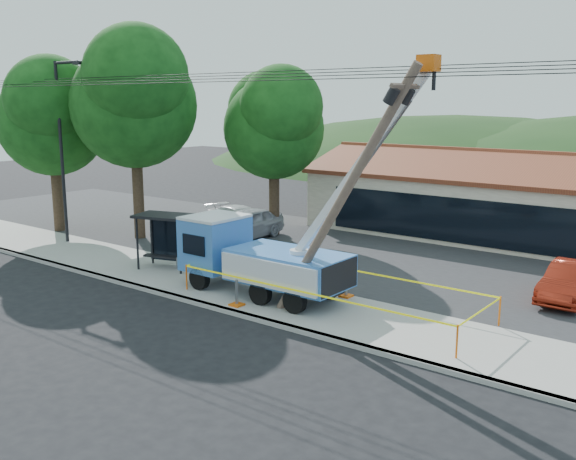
# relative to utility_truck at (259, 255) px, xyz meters

# --- Properties ---
(ground) EXTENTS (120.00, 120.00, 0.00)m
(ground) POSITION_rel_utility_truck_xyz_m (0.56, -4.15, -1.60)
(ground) COLOR black
(ground) RESTS_ON ground
(curb) EXTENTS (60.00, 0.25, 0.15)m
(curb) POSITION_rel_utility_truck_xyz_m (0.56, -2.05, -1.52)
(curb) COLOR #A29E97
(curb) RESTS_ON ground
(sidewalk) EXTENTS (60.00, 4.00, 0.15)m
(sidewalk) POSITION_rel_utility_truck_xyz_m (0.56, -0.15, -1.52)
(sidewalk) COLOR #A29E97
(sidewalk) RESTS_ON ground
(parking_lot) EXTENTS (60.00, 12.00, 0.10)m
(parking_lot) POSITION_rel_utility_truck_xyz_m (0.56, 7.85, -1.55)
(parking_lot) COLOR #28282B
(parking_lot) RESTS_ON ground
(strip_mall) EXTENTS (22.50, 8.53, 4.67)m
(strip_mall) POSITION_rel_utility_truck_xyz_m (4.56, 15.83, 0.29)
(strip_mall) COLOR #BAAA94
(strip_mall) RESTS_ON ground
(streetlight) EXTENTS (2.13, 0.22, 9.00)m
(streetlight) POSITION_rel_utility_truck_xyz_m (-13.22, 0.85, 3.71)
(streetlight) COLOR black
(streetlight) RESTS_ON ground
(tree_west_near) EXTENTS (7.56, 6.72, 10.80)m
(tree_west_near) POSITION_rel_utility_truck_xyz_m (-11.44, 3.85, 5.93)
(tree_west_near) COLOR #332316
(tree_west_near) RESTS_ON ground
(tree_west_far) EXTENTS (6.84, 6.08, 9.48)m
(tree_west_far) POSITION_rel_utility_truck_xyz_m (-16.44, 2.35, 4.95)
(tree_west_far) COLOR #332316
(tree_west_far) RESTS_ON ground
(tree_lot) EXTENTS (6.30, 5.60, 8.94)m
(tree_lot) POSITION_rel_utility_truck_xyz_m (-6.44, 8.85, 4.61)
(tree_lot) COLOR #332316
(tree_lot) RESTS_ON ground
(hill_west) EXTENTS (78.40, 56.00, 28.00)m
(hill_west) POSITION_rel_utility_truck_xyz_m (-14.44, 50.85, -1.60)
(hill_west) COLOR #153212
(hill_west) RESTS_ON ground
(utility_truck) EXTENTS (10.05, 3.62, 8.27)m
(utility_truck) POSITION_rel_utility_truck_xyz_m (0.00, 0.00, 0.00)
(utility_truck) COLOR black
(utility_truck) RESTS_ON ground
(leaning_pole) EXTENTS (5.11, 1.63, 8.18)m
(leaning_pole) POSITION_rel_utility_truck_xyz_m (4.33, -0.80, 2.97)
(leaning_pole) COLOR brown
(leaning_pole) RESTS_ON ground
(bus_shelter) EXTENTS (2.74, 2.13, 2.33)m
(bus_shelter) POSITION_rel_utility_truck_xyz_m (-5.48, 0.48, 0.25)
(bus_shelter) COLOR black
(bus_shelter) RESTS_ON ground
(caution_tape) EXTENTS (10.78, 3.36, 0.97)m
(caution_tape) POSITION_rel_utility_truck_xyz_m (2.90, 0.34, -0.72)
(caution_tape) COLOR #E95C0C
(caution_tape) RESTS_ON ground
(car_silver) EXTENTS (2.01, 4.71, 1.59)m
(car_silver) POSITION_rel_utility_truck_xyz_m (-6.81, 7.02, -1.60)
(car_silver) COLOR #AAACB1
(car_silver) RESTS_ON ground
(car_red) EXTENTS (1.45, 4.12, 1.36)m
(car_red) POSITION_rel_utility_truck_xyz_m (9.27, 6.34, -1.60)
(car_red) COLOR maroon
(car_red) RESTS_ON ground
(car_white) EXTENTS (4.81, 2.53, 1.33)m
(car_white) POSITION_rel_utility_truck_xyz_m (-8.49, 8.45, -1.60)
(car_white) COLOR silver
(car_white) RESTS_ON ground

